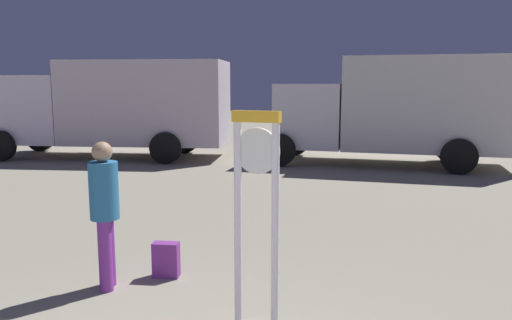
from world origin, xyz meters
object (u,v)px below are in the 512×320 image
(standing_clock, at_px, (257,197))
(backpack, at_px, (166,260))
(box_truck_near, at_px, (400,108))
(person_near_clock, at_px, (105,208))
(box_truck_far, at_px, (121,105))

(standing_clock, relative_size, backpack, 4.86)
(box_truck_near, bearing_deg, backpack, -115.02)
(person_near_clock, height_order, box_truck_far, box_truck_far)
(standing_clock, relative_size, box_truck_near, 0.29)
(standing_clock, height_order, box_truck_far, box_truck_far)
(person_near_clock, xyz_separation_m, backpack, (0.55, 0.39, -0.71))
(backpack, relative_size, box_truck_near, 0.06)
(backpack, bearing_deg, box_truck_far, 114.21)
(standing_clock, relative_size, box_truck_far, 0.29)
(standing_clock, distance_m, box_truck_near, 10.30)
(box_truck_far, bearing_deg, standing_clock, -62.73)
(person_near_clock, bearing_deg, standing_clock, -22.87)
(backpack, height_order, box_truck_far, box_truck_far)
(backpack, bearing_deg, standing_clock, -43.37)
(standing_clock, xyz_separation_m, box_truck_near, (2.89, 9.88, 0.36))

